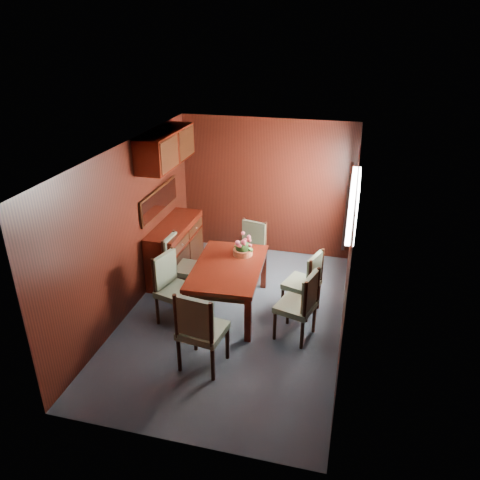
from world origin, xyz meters
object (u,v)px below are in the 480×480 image
(sideboard, at_px, (175,249))
(chair_left_near, at_px, (172,284))
(chair_right_near, at_px, (301,302))
(flower_centerpiece, at_px, (243,245))
(dining_table, at_px, (228,272))
(chair_head, at_px, (199,328))

(sideboard, bearing_deg, chair_left_near, -70.26)
(chair_right_near, xyz_separation_m, flower_centerpiece, (-0.98, 0.82, 0.31))
(dining_table, height_order, chair_right_near, chair_right_near)
(sideboard, distance_m, flower_centerpiece, 1.36)
(chair_right_near, bearing_deg, chair_left_near, 106.34)
(chair_right_near, height_order, chair_head, chair_head)
(sideboard, bearing_deg, chair_right_near, -29.02)
(sideboard, xyz_separation_m, chair_left_near, (0.44, -1.24, 0.11))
(chair_right_near, bearing_deg, chair_head, 146.30)
(chair_left_near, xyz_separation_m, chair_right_near, (1.77, 0.01, -0.01))
(dining_table, xyz_separation_m, chair_left_near, (-0.68, -0.44, -0.05))
(dining_table, xyz_separation_m, chair_right_near, (1.10, -0.44, -0.06))
(chair_right_near, xyz_separation_m, chair_head, (-1.07, -0.91, 0.05))
(chair_left_near, height_order, chair_right_near, chair_left_near)
(sideboard, relative_size, chair_right_near, 1.41)
(sideboard, height_order, chair_head, chair_head)
(sideboard, xyz_separation_m, dining_table, (1.12, -0.79, 0.16))
(sideboard, xyz_separation_m, chair_head, (1.14, -2.14, 0.15))
(sideboard, distance_m, chair_left_near, 1.32)
(chair_left_near, bearing_deg, flower_centerpiece, 152.10)
(chair_left_near, relative_size, chair_head, 0.94)
(sideboard, relative_size, chair_left_near, 1.38)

